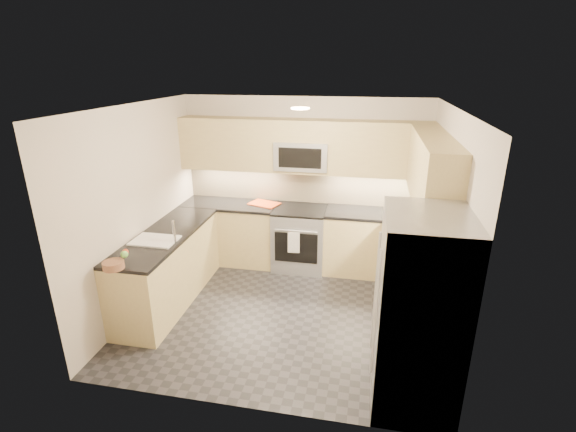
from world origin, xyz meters
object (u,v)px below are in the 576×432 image
object	(u,v)px
utensil_bowl	(404,208)
cutting_board	(264,204)
microwave	(302,155)
refrigerator	(419,312)
fruit_basket	(113,265)
gas_range	(300,239)

from	to	relation	value
utensil_bowl	cutting_board	bearing A→B (deg)	178.88
microwave	refrigerator	distance (m)	3.04
utensil_bowl	fruit_basket	world-z (taller)	utensil_bowl
gas_range	cutting_board	size ratio (longest dim) A/B	2.12
gas_range	fruit_basket	world-z (taller)	fruit_basket
gas_range	utensil_bowl	distance (m)	1.57
gas_range	fruit_basket	distance (m)	2.80
refrigerator	cutting_board	size ratio (longest dim) A/B	4.19
microwave	fruit_basket	distance (m)	2.94
microwave	fruit_basket	world-z (taller)	microwave
gas_range	refrigerator	size ratio (longest dim) A/B	0.51
utensil_bowl	cutting_board	world-z (taller)	utensil_bowl
refrigerator	fruit_basket	xyz separation A→B (m)	(-3.02, 0.17, 0.08)
microwave	refrigerator	world-z (taller)	microwave
utensil_bowl	fruit_basket	size ratio (longest dim) A/B	1.34
cutting_board	fruit_basket	world-z (taller)	fruit_basket
microwave	refrigerator	xyz separation A→B (m)	(1.45, -2.55, -0.80)
refrigerator	microwave	bearing A→B (deg)	119.62
utensil_bowl	refrigerator	bearing A→B (deg)	-90.38
utensil_bowl	cutting_board	xyz separation A→B (m)	(-2.03, 0.04, -0.08)
refrigerator	utensil_bowl	distance (m)	2.47
utensil_bowl	fruit_basket	bearing A→B (deg)	-142.83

